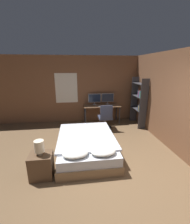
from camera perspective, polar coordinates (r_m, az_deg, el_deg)
name	(u,v)px	position (r m, az deg, el deg)	size (l,w,h in m)	color
ground_plane	(112,184)	(3.36, 6.67, -25.60)	(20.00, 20.00, 0.00)	brown
wall_back	(91,89)	(6.35, -1.62, 8.58)	(12.00, 0.08, 2.70)	brown
wall_side_right	(169,100)	(4.80, 26.21, 4.16)	(0.06, 12.00, 2.70)	brown
bed	(87,145)	(4.12, -3.22, -12.44)	(1.48, 2.09, 0.57)	#846647
nightstand	(42,166)	(3.53, -19.70, -18.66)	(0.47, 0.40, 0.54)	brown
bedside_lamp	(39,146)	(3.30, -20.48, -12.19)	(0.20, 0.20, 0.31)	gray
desk	(102,108)	(6.21, 2.61, 1.68)	(1.50, 0.57, 0.74)	#846042
monitor_left	(95,98)	(6.25, -0.18, 5.19)	(0.52, 0.16, 0.46)	#B7B7BC
monitor_right	(108,98)	(6.35, 4.86, 5.31)	(0.52, 0.16, 0.46)	#B7B7BC
keyboard	(103,106)	(6.01, 2.93, 2.19)	(0.35, 0.13, 0.02)	#B7B7BC
computer_mouse	(109,106)	(6.06, 5.40, 2.35)	(0.07, 0.05, 0.04)	#B7B7BC
office_chair	(105,119)	(5.61, 3.96, -2.67)	(0.52, 0.52, 0.95)	black
bookshelf	(140,100)	(6.02, 16.70, 4.47)	(0.29, 0.91, 1.87)	#333338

